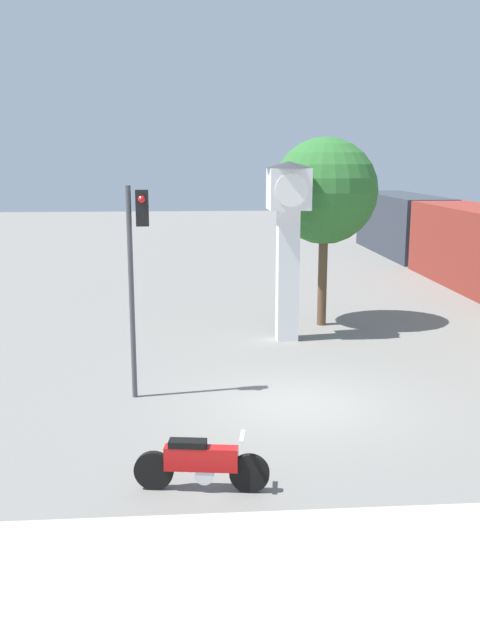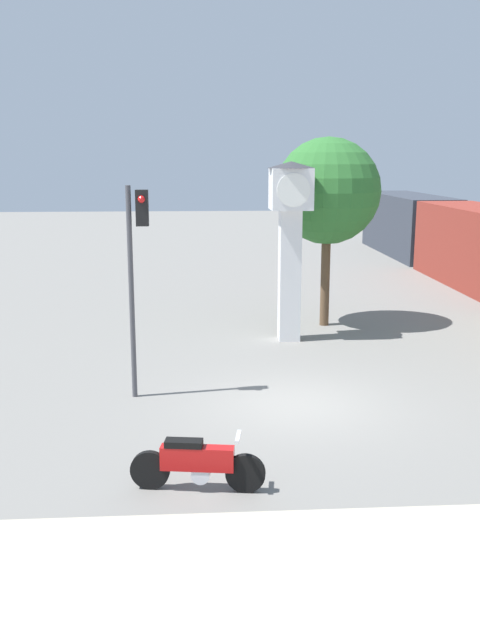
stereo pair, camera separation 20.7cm
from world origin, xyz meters
The scene contains 6 objects.
ground_plane centered at (0.00, 0.00, 0.00)m, with size 120.00×120.00×0.00m, color slate.
sidewalk_strip centered at (0.00, -8.13, 0.05)m, with size 36.00×6.00×0.10m.
motorcycle centered at (-2.29, -4.13, 0.49)m, with size 2.29×0.57×1.01m.
clock_tower centered at (0.62, 5.94, 3.57)m, with size 1.45×1.45×5.40m.
traffic_light centered at (-3.58, 0.83, 3.34)m, with size 0.50×0.35×4.91m.
street_tree centered at (2.08, 7.82, 4.43)m, with size 3.43×3.43×6.16m.
Camera 2 is at (-2.31, -15.29, 5.52)m, focal length 40.00 mm.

